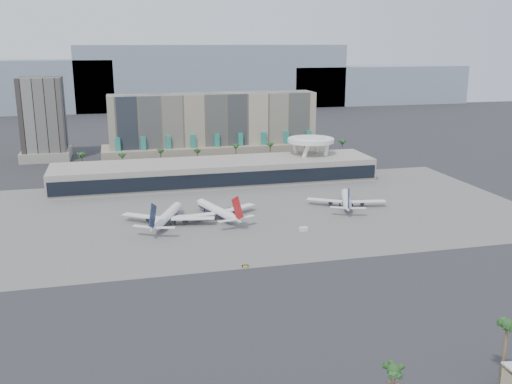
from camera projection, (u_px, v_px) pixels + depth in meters
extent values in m
plane|color=#232326|center=(270.00, 255.00, 201.84)|extent=(900.00, 900.00, 0.00)
cube|color=#5B5B59|center=(238.00, 212.00, 253.46)|extent=(260.00, 130.00, 0.06)
cube|color=gray|center=(213.00, 77.00, 647.99)|extent=(300.00, 60.00, 70.00)
cube|color=gray|center=(374.00, 85.00, 697.52)|extent=(220.00, 60.00, 45.00)
cube|color=tan|center=(213.00, 126.00, 363.07)|extent=(130.00, 22.00, 42.00)
cube|color=tan|center=(214.00, 152.00, 365.28)|extent=(140.00, 30.00, 10.00)
cube|color=#257F71|center=(118.00, 153.00, 340.97)|extent=(3.00, 2.00, 18.00)
cube|color=#257F71|center=(144.00, 152.00, 344.44)|extent=(3.00, 2.00, 18.00)
cube|color=#257F71|center=(169.00, 150.00, 347.92)|extent=(3.00, 2.00, 18.00)
cube|color=#257F71|center=(193.00, 149.00, 351.39)|extent=(3.00, 2.00, 18.00)
cube|color=#257F71|center=(217.00, 148.00, 354.87)|extent=(3.00, 2.00, 18.00)
cube|color=#257F71|center=(241.00, 147.00, 358.34)|extent=(3.00, 2.00, 18.00)
cube|color=#257F71|center=(264.00, 146.00, 361.82)|extent=(3.00, 2.00, 18.00)
cube|color=#257F71|center=(286.00, 145.00, 365.29)|extent=(3.00, 2.00, 18.00)
cube|color=#257F71|center=(308.00, 144.00, 368.77)|extent=(3.00, 2.00, 18.00)
cube|color=black|center=(43.00, 119.00, 360.93)|extent=(26.00, 26.00, 52.00)
cube|color=#ACA598|center=(47.00, 154.00, 366.81)|extent=(30.00, 30.00, 6.00)
cube|color=#ACA598|center=(216.00, 172.00, 303.57)|extent=(170.00, 32.00, 12.00)
cube|color=black|center=(222.00, 180.00, 288.49)|extent=(168.00, 0.60, 7.00)
cube|color=black|center=(216.00, 159.00, 301.72)|extent=(170.00, 12.00, 2.50)
cylinder|color=white|center=(317.00, 153.00, 328.11)|extent=(6.98, 6.99, 21.89)
cylinder|color=white|center=(296.00, 154.00, 325.17)|extent=(6.98, 6.99, 21.89)
cylinder|color=white|center=(303.00, 159.00, 313.22)|extent=(6.98, 6.99, 21.89)
cylinder|color=white|center=(325.00, 158.00, 316.17)|extent=(6.98, 6.99, 21.89)
cylinder|color=white|center=(311.00, 140.00, 318.37)|extent=(26.00, 26.00, 2.20)
cylinder|color=white|center=(311.00, 138.00, 318.04)|extent=(16.00, 16.00, 1.20)
cylinder|color=brown|center=(83.00, 165.00, 320.20)|extent=(0.70, 0.70, 12.00)
sphere|color=#22491D|center=(82.00, 155.00, 318.75)|extent=(2.80, 2.80, 2.80)
cylinder|color=brown|center=(123.00, 163.00, 325.30)|extent=(0.70, 0.70, 12.00)
sphere|color=#22491D|center=(122.00, 154.00, 323.85)|extent=(2.80, 2.80, 2.80)
cylinder|color=brown|center=(161.00, 162.00, 330.40)|extent=(0.70, 0.70, 12.00)
sphere|color=#22491D|center=(161.00, 152.00, 328.94)|extent=(2.80, 2.80, 2.80)
cylinder|color=brown|center=(197.00, 160.00, 335.26)|extent=(0.70, 0.70, 12.00)
sphere|color=#22491D|center=(197.00, 150.00, 333.81)|extent=(2.80, 2.80, 2.80)
cylinder|color=brown|center=(236.00, 158.00, 340.59)|extent=(0.70, 0.70, 12.00)
sphere|color=#22491D|center=(236.00, 149.00, 339.14)|extent=(2.80, 2.80, 2.80)
cylinder|color=brown|center=(271.00, 156.00, 345.69)|extent=(0.70, 0.70, 12.00)
sphere|color=#22491D|center=(271.00, 147.00, 344.23)|extent=(2.80, 2.80, 2.80)
cylinder|color=brown|center=(306.00, 155.00, 350.79)|extent=(0.70, 0.70, 12.00)
sphere|color=#22491D|center=(306.00, 145.00, 349.33)|extent=(2.80, 2.80, 2.80)
cylinder|color=brown|center=(340.00, 153.00, 356.11)|extent=(0.70, 0.70, 12.00)
sphere|color=#22491D|center=(341.00, 144.00, 354.66)|extent=(2.80, 2.80, 2.80)
cube|color=#4C3826|center=(393.00, 381.00, 108.56)|extent=(3.20, 0.22, 0.22)
cylinder|color=black|center=(386.00, 381.00, 108.17)|extent=(0.12, 0.12, 0.30)
cylinder|color=black|center=(400.00, 379.00, 108.82)|extent=(0.12, 0.12, 0.30)
cylinder|color=white|center=(168.00, 215.00, 236.61)|extent=(14.02, 26.24, 3.93)
cylinder|color=#101D35|center=(168.00, 215.00, 236.65)|extent=(13.74, 25.72, 3.85)
cone|color=white|center=(179.00, 205.00, 251.29)|extent=(5.34, 5.60, 3.93)
cone|color=white|center=(155.00, 227.00, 219.97)|extent=(7.05, 9.68, 3.93)
cube|color=white|center=(142.00, 216.00, 237.45)|extent=(16.77, 13.33, 0.34)
cube|color=white|center=(193.00, 218.00, 234.20)|extent=(18.12, 7.18, 0.34)
cylinder|color=black|center=(150.00, 218.00, 237.72)|extent=(3.52, 4.46, 2.16)
cylinder|color=black|center=(186.00, 220.00, 235.36)|extent=(3.52, 4.46, 2.16)
cube|color=#101D35|center=(153.00, 216.00, 217.26)|extent=(3.91, 8.42, 10.35)
cube|color=white|center=(143.00, 226.00, 219.57)|extent=(7.86, 5.88, 0.25)
cube|color=white|center=(165.00, 228.00, 218.24)|extent=(8.16, 4.10, 0.25)
cylinder|color=black|center=(176.00, 214.00, 247.30)|extent=(0.49, 0.49, 1.57)
cylinder|color=black|center=(160.00, 222.00, 236.85)|extent=(0.69, 0.69, 1.57)
cylinder|color=black|center=(175.00, 223.00, 235.90)|extent=(0.69, 0.69, 1.57)
cylinder|color=white|center=(215.00, 210.00, 244.29)|extent=(12.15, 26.24, 3.87)
cylinder|color=#101D35|center=(215.00, 210.00, 244.33)|extent=(11.91, 25.71, 3.79)
cone|color=white|center=(199.00, 202.00, 256.61)|extent=(5.06, 5.37, 3.87)
cone|color=white|center=(236.00, 219.00, 230.31)|extent=(6.46, 9.49, 3.87)
cube|color=white|center=(194.00, 216.00, 238.10)|extent=(17.75, 5.89, 0.34)
cube|color=white|center=(238.00, 208.00, 249.20)|extent=(16.95, 12.23, 0.34)
cylinder|color=black|center=(200.00, 216.00, 240.26)|extent=(3.26, 4.35, 2.13)
cylinder|color=black|center=(232.00, 211.00, 248.32)|extent=(3.26, 4.35, 2.13)
cube|color=#A31213|center=(237.00, 208.00, 227.85)|extent=(3.28, 8.48, 10.19)
cube|color=white|center=(227.00, 221.00, 227.13)|extent=(8.00, 3.54, 0.24)
cube|color=white|center=(246.00, 217.00, 231.67)|extent=(7.87, 5.39, 0.24)
cylinder|color=black|center=(204.00, 210.00, 253.36)|extent=(0.48, 0.48, 1.55)
cylinder|color=black|center=(210.00, 218.00, 242.58)|extent=(0.68, 0.68, 1.55)
cylinder|color=black|center=(223.00, 215.00, 245.81)|extent=(0.68, 0.68, 1.55)
cylinder|color=white|center=(346.00, 199.00, 261.98)|extent=(11.69, 24.23, 3.59)
cylinder|color=#101D35|center=(346.00, 199.00, 262.01)|extent=(11.46, 23.74, 3.52)
cone|color=white|center=(345.00, 191.00, 275.46)|extent=(4.75, 5.01, 3.59)
cone|color=white|center=(348.00, 208.00, 246.70)|extent=(6.12, 8.81, 3.59)
cube|color=white|center=(325.00, 200.00, 262.25)|extent=(15.60, 11.57, 0.31)
cube|color=white|center=(368.00, 201.00, 260.25)|extent=(16.48, 5.76, 0.31)
cylinder|color=black|center=(330.00, 202.00, 262.64)|extent=(3.07, 4.04, 1.97)
cylinder|color=black|center=(362.00, 203.00, 261.18)|extent=(3.07, 4.04, 1.97)
cube|color=#101D35|center=(349.00, 199.00, 244.21)|extent=(3.19, 7.81, 9.44)
cube|color=white|center=(339.00, 207.00, 246.13)|extent=(7.26, 5.10, 0.22)
cube|color=white|center=(358.00, 208.00, 245.31)|extent=(7.43, 3.41, 0.22)
cylinder|color=black|center=(345.00, 199.00, 271.79)|extent=(0.45, 0.45, 1.43)
cylinder|color=black|center=(340.00, 205.00, 262.04)|extent=(0.63, 0.63, 1.43)
cylinder|color=black|center=(352.00, 205.00, 261.46)|extent=(0.63, 0.63, 1.43)
cube|color=silver|center=(178.00, 218.00, 241.65)|extent=(4.05, 2.10, 1.94)
cube|color=silver|center=(303.00, 229.00, 227.52)|extent=(3.36, 2.07, 1.67)
cube|color=black|center=(245.00, 266.00, 190.79)|extent=(2.16, 0.57, 0.97)
cube|color=gold|center=(245.00, 266.00, 190.63)|extent=(1.55, 0.25, 0.58)
cylinder|color=black|center=(243.00, 267.00, 190.66)|extent=(0.12, 0.12, 0.58)
cylinder|color=black|center=(247.00, 267.00, 191.02)|extent=(0.12, 0.12, 0.58)
sphere|color=#22491D|center=(394.00, 370.00, 113.55)|extent=(2.80, 2.80, 2.80)
cylinder|color=brown|center=(504.00, 353.00, 124.74)|extent=(0.70, 0.70, 14.40)
sphere|color=#22491D|center=(508.00, 325.00, 122.98)|extent=(2.80, 2.80, 2.80)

